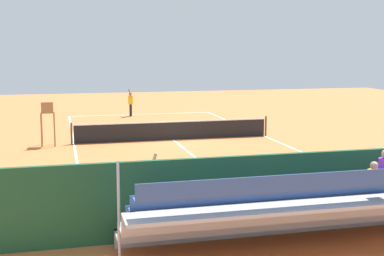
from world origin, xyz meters
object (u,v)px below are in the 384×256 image
at_px(equipment_bag, 288,214).
at_px(courtside_bench, 338,195).
at_px(umpire_chair, 48,119).
at_px(tennis_player, 131,102).
at_px(tennis_ball_near, 133,123).
at_px(line_judge, 156,188).
at_px(tennis_racket, 122,116).
at_px(bleacher_stand, 310,209).
at_px(tennis_net, 173,130).

bearing_deg(equipment_bag, courtside_bench, -175.38).
bearing_deg(umpire_chair, tennis_player, -117.49).
bearing_deg(tennis_ball_near, line_judge, 83.95).
bearing_deg(umpire_chair, equipment_bag, 116.46).
relative_size(courtside_bench, tennis_player, 0.93).
bearing_deg(equipment_bag, tennis_racket, -85.77).
bearing_deg(tennis_racket, bleacher_stand, 93.19).
xyz_separation_m(umpire_chair, tennis_player, (-5.37, -10.31, -0.30)).
bearing_deg(tennis_player, tennis_net, 94.73).
distance_m(bleacher_stand, tennis_player, 25.42).
relative_size(courtside_bench, line_judge, 0.93).
bearing_deg(tennis_net, line_judge, 75.94).
bearing_deg(tennis_player, tennis_racket, -30.56).
bearing_deg(bleacher_stand, tennis_player, -88.05).
distance_m(tennis_player, tennis_ball_near, 3.67).
xyz_separation_m(tennis_player, tennis_racket, (0.57, -0.34, -1.00)).
bearing_deg(tennis_racket, tennis_player, 149.44).
bearing_deg(line_judge, courtside_bench, 176.64).
xyz_separation_m(tennis_racket, tennis_ball_near, (-0.23, 3.86, 0.02)).
height_order(tennis_net, umpire_chair, umpire_chair).
xyz_separation_m(umpire_chair, tennis_racket, (-4.79, -10.65, -1.30)).
height_order(tennis_net, equipment_bag, tennis_net).
bearing_deg(tennis_ball_near, bleacher_stand, 93.16).
distance_m(tennis_net, tennis_player, 10.13).
distance_m(umpire_chair, line_judge, 13.08).
height_order(tennis_net, line_judge, line_judge).
height_order(courtside_bench, tennis_player, tennis_player).
distance_m(umpire_chair, tennis_player, 11.63).
distance_m(tennis_net, umpire_chair, 6.26).
relative_size(courtside_bench, equipment_bag, 2.00).
height_order(equipment_bag, tennis_racket, equipment_bag).
bearing_deg(courtside_bench, bleacher_stand, 47.00).
height_order(tennis_racket, tennis_ball_near, tennis_ball_near).
bearing_deg(equipment_bag, tennis_net, -88.48).
xyz_separation_m(courtside_bench, equipment_bag, (1.59, 0.13, -0.38)).
height_order(umpire_chair, tennis_player, umpire_chair).
relative_size(bleacher_stand, equipment_bag, 10.07).
bearing_deg(equipment_bag, line_judge, -6.85).
relative_size(tennis_racket, line_judge, 0.30).
relative_size(umpire_chair, tennis_ball_near, 32.42).
relative_size(tennis_net, bleacher_stand, 1.14).
bearing_deg(tennis_net, tennis_ball_near, -79.82).
bearing_deg(tennis_net, tennis_player, -85.27).
height_order(tennis_net, bleacher_stand, bleacher_stand).
xyz_separation_m(tennis_net, courtside_bench, (-1.95, 13.27, 0.06)).
bearing_deg(tennis_net, tennis_racket, -82.32).
height_order(bleacher_stand, equipment_bag, bleacher_stand).
bearing_deg(courtside_bench, line_judge, -3.36).
bearing_deg(bleacher_stand, tennis_ball_near, -86.84).
bearing_deg(bleacher_stand, tennis_racket, -86.81).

